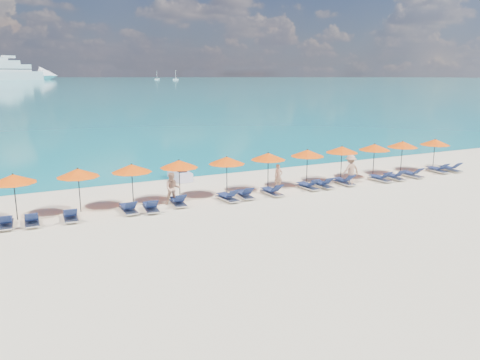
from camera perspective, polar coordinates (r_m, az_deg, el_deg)
name	(u,v)px	position (r m, az deg, el deg)	size (l,w,h in m)	color
ground	(267,216)	(23.05, 3.30, -4.39)	(1400.00, 1400.00, 0.00)	beige
sea	(15,79)	(679.26, -25.79, 10.98)	(1600.00, 1300.00, 0.01)	#1FA9B2
cruise_ship	(3,72)	(615.28, -26.97, 11.69)	(130.08, 62.85, 36.35)	white
sailboat_near	(157,79)	(584.22, -10.09, 12.04)	(5.73, 1.91, 10.51)	white
sailboat_far	(176,79)	(556.25, -7.86, 12.09)	(6.10, 2.03, 11.19)	white
jetski	(180,174)	(31.01, -7.33, 0.71)	(0.96, 2.52, 0.90)	silver
beachgoer_a	(278,177)	(28.37, 4.69, 0.42)	(0.54, 0.36, 1.49)	tan
beachgoer_b	(173,189)	(25.05, -8.21, -1.05)	(0.84, 0.49, 1.74)	tan
beachgoer_c	(350,170)	(30.12, 13.32, 1.23)	(1.22, 0.57, 1.89)	tan
umbrella_2	(13,179)	(24.33, -25.92, 0.14)	(2.10, 2.10, 2.28)	black
umbrella_3	(78,173)	(24.57, -19.15, 0.84)	(2.10, 2.10, 2.28)	black
umbrella_4	(132,168)	(24.96, -13.08, 1.40)	(2.10, 2.10, 2.28)	black
umbrella_5	(179,164)	(25.71, -7.44, 1.95)	(2.10, 2.10, 2.28)	black
umbrella_6	(227,160)	(26.56, -1.63, 2.40)	(2.10, 2.10, 2.28)	black
umbrella_7	(268,156)	(27.89, 3.47, 2.89)	(2.10, 2.10, 2.28)	black
umbrella_8	(307,153)	(29.34, 8.22, 3.27)	(2.10, 2.10, 2.28)	black
umbrella_9	(342,150)	(31.11, 12.32, 3.65)	(2.10, 2.10, 2.28)	black
umbrella_10	(375,147)	(32.69, 16.08, 3.87)	(2.10, 2.10, 2.28)	black
umbrella_11	(403,144)	(34.59, 19.21, 4.13)	(2.10, 2.10, 2.28)	black
umbrella_12	(435,142)	(36.56, 22.69, 4.28)	(2.10, 2.10, 2.28)	black
lounger_3	(5,223)	(23.76, -26.68, -4.66)	(0.70, 1.73, 0.66)	silver
lounger_4	(32,220)	(23.64, -24.05, -4.48)	(0.66, 1.71, 0.66)	silver
lounger_5	(71,216)	(23.70, -19.96, -4.09)	(0.69, 1.72, 0.66)	silver
lounger_6	(129,208)	(24.11, -13.44, -3.38)	(0.66, 1.71, 0.66)	silver
lounger_7	(151,207)	(24.14, -10.84, -3.23)	(0.77, 1.75, 0.66)	silver
lounger_8	(178,201)	(24.94, -7.57, -2.59)	(0.75, 1.74, 0.66)	silver
lounger_9	(228,197)	(25.61, -1.50, -2.07)	(0.79, 1.76, 0.66)	silver
lounger_10	(244,194)	(26.21, 0.55, -1.72)	(0.75, 1.74, 0.66)	silver
lounger_11	(272,191)	(26.89, 3.92, -1.37)	(0.70, 1.73, 0.66)	silver
lounger_12	(308,186)	(28.47, 8.29, -0.68)	(0.74, 1.74, 0.66)	silver
lounger_13	(323,184)	(29.05, 10.04, -0.48)	(0.65, 1.71, 0.66)	silver
lounger_14	(344,181)	(30.07, 12.54, -0.13)	(0.63, 1.70, 0.66)	silver
lounger_15	(380,178)	(31.61, 16.73, 0.25)	(0.74, 1.74, 0.66)	silver
lounger_16	(394,176)	(32.39, 18.30, 0.44)	(0.68, 1.72, 0.66)	silver
lounger_17	(412,174)	(33.53, 20.22, 0.70)	(0.70, 1.73, 0.66)	silver
lounger_18	(438,169)	(35.82, 22.95, 1.20)	(0.66, 1.71, 0.66)	silver
lounger_19	(450,168)	(36.56, 24.26, 1.30)	(0.63, 1.70, 0.66)	silver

